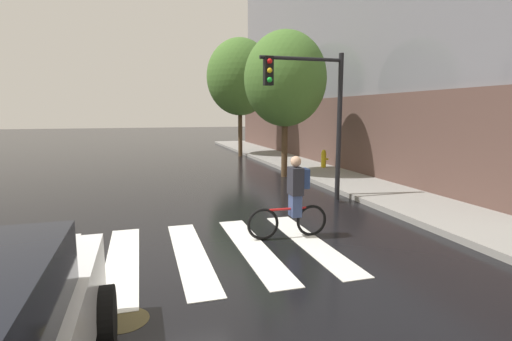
{
  "coord_description": "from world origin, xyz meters",
  "views": [
    {
      "loc": [
        -0.42,
        -6.79,
        2.56
      ],
      "look_at": [
        2.24,
        2.12,
        1.16
      ],
      "focal_mm": 27.18,
      "sensor_mm": 36.0,
      "label": 1
    }
  ],
  "objects_px": {
    "fire_hydrant": "(324,159)",
    "street_tree_near": "(285,79)",
    "manhole_cover": "(123,320)",
    "cyclist": "(294,197)",
    "street_tree_mid": "(240,77)",
    "traffic_light_near": "(313,101)"
  },
  "relations": [
    {
      "from": "street_tree_near",
      "to": "street_tree_mid",
      "type": "distance_m",
      "value": 7.55
    },
    {
      "from": "manhole_cover",
      "to": "traffic_light_near",
      "type": "height_order",
      "value": "traffic_light_near"
    },
    {
      "from": "cyclist",
      "to": "street_tree_mid",
      "type": "distance_m",
      "value": 15.36
    },
    {
      "from": "traffic_light_near",
      "to": "manhole_cover",
      "type": "bearing_deg",
      "value": -133.29
    },
    {
      "from": "street_tree_near",
      "to": "street_tree_mid",
      "type": "height_order",
      "value": "street_tree_mid"
    },
    {
      "from": "cyclist",
      "to": "street_tree_near",
      "type": "xyz_separation_m",
      "value": [
        2.52,
        7.17,
        2.98
      ]
    },
    {
      "from": "fire_hydrant",
      "to": "cyclist",
      "type": "bearing_deg",
      "value": -120.15
    },
    {
      "from": "manhole_cover",
      "to": "street_tree_mid",
      "type": "xyz_separation_m",
      "value": [
        5.87,
        17.08,
        4.52
      ]
    },
    {
      "from": "fire_hydrant",
      "to": "manhole_cover",
      "type": "bearing_deg",
      "value": -127.1
    },
    {
      "from": "street_tree_mid",
      "to": "street_tree_near",
      "type": "bearing_deg",
      "value": -90.86
    },
    {
      "from": "manhole_cover",
      "to": "street_tree_near",
      "type": "bearing_deg",
      "value": 58.93
    },
    {
      "from": "manhole_cover",
      "to": "cyclist",
      "type": "height_order",
      "value": "cyclist"
    },
    {
      "from": "cyclist",
      "to": "street_tree_mid",
      "type": "relative_size",
      "value": 0.26
    },
    {
      "from": "street_tree_mid",
      "to": "cyclist",
      "type": "bearing_deg",
      "value": -100.16
    },
    {
      "from": "street_tree_mid",
      "to": "traffic_light_near",
      "type": "bearing_deg",
      "value": -94.32
    },
    {
      "from": "manhole_cover",
      "to": "fire_hydrant",
      "type": "bearing_deg",
      "value": 52.9
    },
    {
      "from": "street_tree_near",
      "to": "cyclist",
      "type": "bearing_deg",
      "value": -109.35
    },
    {
      "from": "traffic_light_near",
      "to": "street_tree_mid",
      "type": "height_order",
      "value": "street_tree_mid"
    },
    {
      "from": "fire_hydrant",
      "to": "street_tree_near",
      "type": "relative_size",
      "value": 0.14
    },
    {
      "from": "traffic_light_near",
      "to": "street_tree_near",
      "type": "bearing_deg",
      "value": 79.67
    },
    {
      "from": "manhole_cover",
      "to": "cyclist",
      "type": "xyz_separation_m",
      "value": [
        3.24,
        2.39,
        0.84
      ]
    },
    {
      "from": "cyclist",
      "to": "traffic_light_near",
      "type": "xyz_separation_m",
      "value": [
        1.74,
        2.9,
        2.02
      ]
    }
  ]
}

